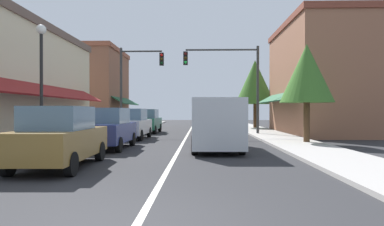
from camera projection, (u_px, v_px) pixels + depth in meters
ground_plane at (187, 136)px, 22.57m from camera, size 80.00×80.00×0.00m
sidewalk_left at (104, 135)px, 22.71m from camera, size 2.60×56.00×0.12m
sidewalk_right at (271, 135)px, 22.43m from camera, size 2.60×56.00×0.12m
lane_center_stripe at (187, 136)px, 22.57m from camera, size 0.14×52.00×0.01m
storefront_right_block at (317, 79)px, 24.31m from camera, size 6.03×10.20×7.84m
storefront_far_left at (96, 89)px, 32.78m from camera, size 5.93×8.20×7.52m
parked_car_nearest_left at (60, 137)px, 9.87m from camera, size 1.88×4.15×1.77m
parked_car_second_left at (108, 128)px, 14.84m from camera, size 1.79×4.10×1.77m
parked_car_third_left at (132, 124)px, 20.02m from camera, size 1.86×4.14×1.77m
parked_car_far_left at (147, 121)px, 25.60m from camera, size 1.84×4.13×1.77m
van_in_lane at (216, 123)px, 14.42m from camera, size 2.07×5.21×2.12m
traffic_signal_mast_arm at (233, 74)px, 23.35m from camera, size 5.17×0.50×6.07m
traffic_signal_left_corner at (134, 77)px, 24.47m from camera, size 3.18×0.50×6.16m
street_lamp_left_near at (41, 67)px, 12.90m from camera, size 0.36×0.36×4.89m
tree_right_near at (307, 74)px, 16.86m from camera, size 2.62×2.62×4.94m
tree_right_far at (255, 82)px, 31.24m from camera, size 3.62×3.62×6.27m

